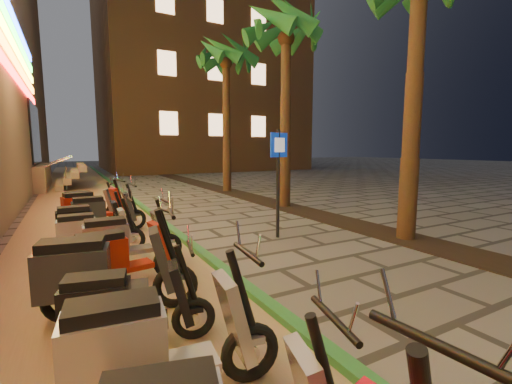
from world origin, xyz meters
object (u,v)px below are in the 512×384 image
pedestrian_sign (278,168)px  scooter_5 (100,273)px  scooter_3 (152,345)px  scooter_6 (119,256)px  scooter_11 (90,207)px  scooter_12 (87,204)px  scooter_7 (122,240)px  scooter_9 (87,223)px  scooter_4 (122,307)px  scooter_10 (101,213)px  scooter_8 (91,233)px

pedestrian_sign → scooter_5: size_ratio=1.33×
scooter_3 → scooter_6: scooter_3 is taller
scooter_11 → scooter_12: size_ratio=1.13×
scooter_5 → scooter_7: size_ratio=1.13×
scooter_7 → scooter_9: size_ratio=1.04×
scooter_4 → scooter_6: (0.18, 1.70, 0.03)m
scooter_9 → scooter_5: bearing=-92.1°
scooter_12 → scooter_6: bearing=-70.5°
scooter_5 → scooter_7: bearing=85.0°
pedestrian_sign → scooter_9: 4.28m
scooter_9 → scooter_4: bearing=-90.3°
pedestrian_sign → scooter_4: 4.97m
pedestrian_sign → scooter_11: size_ratio=1.42×
scooter_4 → pedestrian_sign: bearing=51.0°
scooter_7 → scooter_4: bearing=-97.9°
scooter_11 → scooter_10: bearing=-90.0°
scooter_8 → scooter_12: same height
scooter_6 → scooter_5: bearing=-118.6°
pedestrian_sign → scooter_11: (-3.74, 3.18, -1.06)m
scooter_10 → scooter_3: bearing=-94.1°
scooter_5 → scooter_6: (0.32, 0.87, -0.08)m
scooter_4 → scooter_11: size_ratio=0.86×
scooter_10 → scooter_11: (-0.19, 0.87, 0.02)m
scooter_4 → scooter_12: scooter_12 is taller
scooter_4 → scooter_6: size_ratio=0.94×
scooter_5 → scooter_11: scooter_5 is taller
pedestrian_sign → scooter_6: size_ratio=1.55×
scooter_6 → scooter_7: scooter_7 is taller
scooter_4 → scooter_10: scooter_10 is taller
scooter_3 → scooter_6: size_ratio=1.09×
scooter_3 → scooter_5: (-0.23, 1.77, 0.04)m
scooter_5 → scooter_6: 0.93m
scooter_5 → scooter_11: 5.38m
scooter_10 → scooter_5: bearing=-97.5°
scooter_3 → scooter_7: bearing=92.3°
scooter_4 → scooter_10: 5.34m
scooter_6 → scooter_10: 3.64m
scooter_7 → scooter_5: bearing=-105.5°
scooter_3 → scooter_11: (-0.06, 7.15, 0.00)m
scooter_5 → pedestrian_sign: bearing=39.7°
scooter_3 → scooter_4: 0.96m
scooter_4 → scooter_12: 7.24m
scooter_7 → scooter_10: size_ratio=0.97×
pedestrian_sign → scooter_8: 4.04m
scooter_4 → scooter_7: bearing=94.7°
scooter_8 → scooter_6: bearing=-80.8°
scooter_7 → scooter_12: size_ratio=1.06×
scooter_3 → scooter_5: size_ratio=0.94×
scooter_5 → scooter_6: scooter_5 is taller
scooter_6 → scooter_8: scooter_6 is taller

